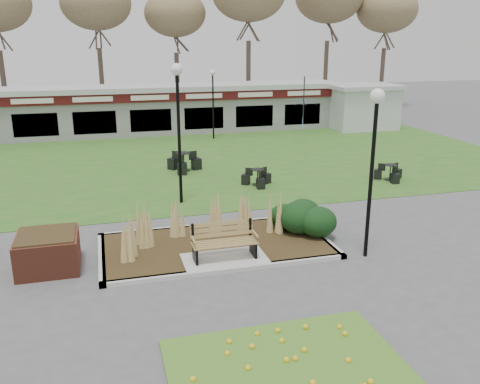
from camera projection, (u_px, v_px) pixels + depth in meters
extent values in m
plane|color=#515154|center=(226.00, 265.00, 13.18)|extent=(100.00, 100.00, 0.00)
cube|color=#28621F|center=(166.00, 161.00, 24.25)|extent=(34.00, 16.00, 0.02)
cube|color=#337521|center=(289.00, 371.00, 8.92)|extent=(4.20, 3.00, 0.08)
cube|color=#312213|center=(216.00, 246.00, 14.27)|extent=(6.22, 3.22, 0.12)
cube|color=#B7B7B2|center=(230.00, 270.00, 12.78)|extent=(6.40, 0.18, 0.12)
cube|color=#B7B7B2|center=(204.00, 226.00, 15.76)|extent=(6.40, 0.18, 0.12)
cube|color=#B7B7B2|center=(102.00, 258.00, 13.48)|extent=(0.18, 3.40, 0.12)
cube|color=#B7B7B2|center=(318.00, 235.00, 15.06)|extent=(0.18, 3.40, 0.12)
cube|color=#B7B7B2|center=(225.00, 260.00, 13.30)|extent=(2.20, 1.20, 0.13)
cone|color=tan|center=(145.00, 226.00, 13.97)|extent=(0.36, 0.36, 1.15)
cone|color=tan|center=(179.00, 218.00, 14.60)|extent=(0.36, 0.36, 1.15)
cone|color=tan|center=(215.00, 212.00, 15.06)|extent=(0.36, 0.36, 1.15)
cone|color=tan|center=(246.00, 212.00, 15.10)|extent=(0.36, 0.36, 1.15)
cone|color=tan|center=(276.00, 214.00, 14.94)|extent=(0.36, 0.36, 1.15)
cone|color=tan|center=(128.00, 238.00, 13.11)|extent=(0.36, 0.36, 1.15)
ellipsoid|color=black|center=(300.00, 217.00, 14.96)|extent=(1.21, 1.10, 0.99)
ellipsoid|color=black|center=(318.00, 222.00, 14.71)|extent=(1.10, 1.00, 0.90)
ellipsoid|color=black|center=(303.00, 213.00, 15.52)|extent=(1.06, 0.96, 0.86)
ellipsoid|color=black|center=(285.00, 216.00, 15.38)|extent=(0.92, 0.84, 0.76)
cube|color=olive|center=(225.00, 243.00, 13.16)|extent=(1.70, 0.57, 0.04)
cube|color=olive|center=(222.00, 229.00, 13.36)|extent=(1.70, 0.13, 0.44)
cube|color=black|center=(195.00, 254.00, 13.02)|extent=(0.06, 0.55, 0.42)
cube|color=black|center=(253.00, 248.00, 13.42)|extent=(0.06, 0.55, 0.42)
cube|color=black|center=(193.00, 233.00, 13.16)|extent=(0.06, 0.06, 0.50)
cube|color=black|center=(250.00, 227.00, 13.56)|extent=(0.06, 0.06, 0.50)
cube|color=olive|center=(193.00, 240.00, 12.88)|extent=(0.05, 0.50, 0.04)
cube|color=olive|center=(255.00, 234.00, 13.29)|extent=(0.05, 0.50, 0.04)
cube|color=brown|center=(48.00, 252.00, 12.86)|extent=(1.50, 1.50, 0.90)
cube|color=#312213|center=(46.00, 235.00, 12.72)|extent=(1.40, 1.40, 0.06)
cube|color=gray|center=(148.00, 112.00, 31.26)|extent=(24.00, 3.00, 2.60)
cube|color=#470F0F|center=(150.00, 97.00, 29.52)|extent=(24.00, 0.18, 0.55)
cube|color=silver|center=(147.00, 88.00, 30.84)|extent=(24.60, 3.40, 0.30)
cube|color=silver|center=(150.00, 98.00, 29.42)|extent=(22.00, 0.02, 0.28)
cube|color=black|center=(151.00, 120.00, 30.01)|extent=(22.00, 0.10, 1.30)
cube|color=silver|center=(362.00, 108.00, 32.84)|extent=(4.00, 3.00, 2.60)
cube|color=silver|center=(363.00, 86.00, 32.43)|extent=(4.40, 3.40, 0.25)
cylinder|color=#47382B|center=(8.00, 83.00, 35.98)|extent=(0.36, 0.36, 5.17)
cylinder|color=#47382B|center=(96.00, 81.00, 37.50)|extent=(0.36, 0.36, 5.17)
cylinder|color=#47382B|center=(176.00, 80.00, 39.03)|extent=(0.36, 0.36, 5.17)
cylinder|color=#47382B|center=(251.00, 78.00, 40.55)|extent=(0.36, 0.36, 5.17)
ellipsoid|color=brown|center=(252.00, 1.00, 38.86)|extent=(5.24, 5.24, 3.93)
cylinder|color=#47382B|center=(320.00, 77.00, 42.07)|extent=(0.36, 0.36, 5.17)
ellipsoid|color=brown|center=(324.00, 2.00, 40.39)|extent=(5.24, 5.24, 3.93)
cylinder|color=#47382B|center=(385.00, 75.00, 43.59)|extent=(0.36, 0.36, 5.17)
ellipsoid|color=brown|center=(391.00, 4.00, 41.91)|extent=(5.24, 5.24, 3.93)
cylinder|color=black|center=(371.00, 183.00, 13.14)|extent=(0.10, 0.10, 4.12)
sphere|color=white|center=(377.00, 96.00, 12.49)|extent=(0.37, 0.37, 0.37)
cylinder|color=black|center=(179.00, 141.00, 17.52)|extent=(0.11, 0.11, 4.48)
sphere|color=white|center=(177.00, 69.00, 16.82)|extent=(0.40, 0.40, 0.40)
cylinder|color=black|center=(213.00, 108.00, 29.21)|extent=(0.09, 0.09, 3.64)
sphere|color=white|center=(213.00, 73.00, 28.64)|extent=(0.33, 0.33, 0.33)
cylinder|color=black|center=(257.00, 185.00, 20.26)|extent=(0.39, 0.39, 0.03)
cylinder|color=black|center=(258.00, 177.00, 20.17)|extent=(0.04, 0.04, 0.64)
cylinder|color=black|center=(258.00, 169.00, 20.07)|extent=(0.53, 0.53, 0.02)
cube|color=black|center=(266.00, 178.00, 20.52)|extent=(0.41, 0.41, 0.41)
cube|color=black|center=(246.00, 179.00, 20.34)|extent=(0.42, 0.42, 0.41)
cube|color=black|center=(261.00, 184.00, 19.75)|extent=(0.32, 0.32, 0.41)
cylinder|color=black|center=(184.00, 171.00, 22.45)|extent=(0.48, 0.48, 0.03)
cylinder|color=black|center=(184.00, 162.00, 22.34)|extent=(0.05, 0.05, 0.79)
cylinder|color=black|center=(184.00, 153.00, 22.22)|extent=(0.66, 0.66, 0.03)
cube|color=black|center=(196.00, 164.00, 22.67)|extent=(0.45, 0.45, 0.50)
cube|color=black|center=(173.00, 164.00, 22.68)|extent=(0.53, 0.53, 0.50)
cube|color=black|center=(182.00, 169.00, 21.81)|extent=(0.46, 0.46, 0.50)
cylinder|color=black|center=(389.00, 180.00, 21.01)|extent=(0.39, 0.39, 0.03)
cylinder|color=black|center=(390.00, 172.00, 20.92)|extent=(0.04, 0.04, 0.63)
cylinder|color=black|center=(391.00, 165.00, 20.82)|extent=(0.53, 0.53, 0.02)
cube|color=black|center=(397.00, 174.00, 21.24)|extent=(0.39, 0.39, 0.40)
cube|color=black|center=(378.00, 174.00, 21.12)|extent=(0.42, 0.42, 0.40)
cube|color=black|center=(395.00, 178.00, 20.49)|extent=(0.33, 0.33, 0.40)
cylinder|color=black|center=(303.00, 123.00, 28.27)|extent=(0.06, 0.06, 2.20)
imported|color=#3366B4|center=(303.00, 114.00, 28.12)|extent=(2.35, 2.38, 1.87)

